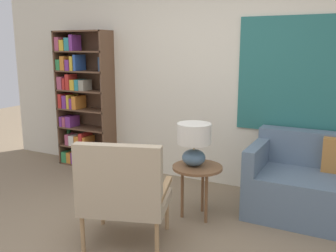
% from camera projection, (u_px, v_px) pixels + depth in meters
% --- Properties ---
extents(wall_back, '(6.40, 0.08, 2.70)m').
position_uv_depth(wall_back, '(215.00, 72.00, 4.39)').
color(wall_back, silver).
rests_on(wall_back, ground_plane).
extents(bookshelf, '(0.80, 0.30, 1.85)m').
position_uv_depth(bookshelf, '(80.00, 99.00, 5.16)').
color(bookshelf, brown).
rests_on(bookshelf, ground_plane).
extents(armchair, '(0.84, 0.76, 0.92)m').
position_uv_depth(armchair, '(122.00, 190.00, 3.04)').
color(armchair, tan).
rests_on(armchair, ground_plane).
extents(side_table, '(0.48, 0.48, 0.52)m').
position_uv_depth(side_table, '(197.00, 172.00, 3.60)').
color(side_table, brown).
rests_on(side_table, ground_plane).
extents(table_lamp, '(0.33, 0.33, 0.41)m').
position_uv_depth(table_lamp, '(194.00, 140.00, 3.56)').
color(table_lamp, slate).
rests_on(table_lamp, side_table).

